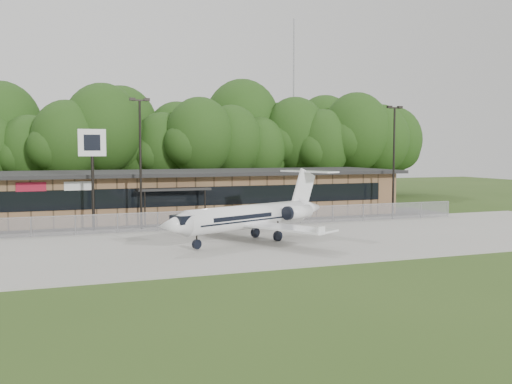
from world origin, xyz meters
name	(u,v)px	position (x,y,z in m)	size (l,w,h in m)	color
ground	(283,265)	(0.00, 0.00, 0.00)	(160.00, 160.00, 0.00)	#314C1B
apron	(236,242)	(0.00, 8.00, 0.04)	(64.00, 18.00, 0.08)	#9E9B93
parking_lot	(194,222)	(0.00, 19.50, 0.03)	(50.00, 9.00, 0.06)	#383835
terminal	(182,194)	(0.00, 23.94, 2.18)	(41.00, 11.65, 4.30)	brown
fence	(208,219)	(0.00, 15.00, 0.78)	(46.00, 0.04, 1.52)	gray
treeline	(149,140)	(0.00, 42.00, 7.50)	(72.00, 12.00, 15.00)	#193511
radio_mast	(294,107)	(22.00, 48.00, 12.50)	(0.20, 0.20, 25.00)	gray
light_pole_mid	(140,153)	(-5.00, 16.50, 5.98)	(1.55, 0.30, 10.23)	black
light_pole_right	(394,153)	(18.00, 16.50, 5.98)	(1.55, 0.30, 10.23)	black
business_jet	(253,217)	(1.07, 7.73, 1.73)	(14.01, 12.50, 4.83)	white
pole_sign	(92,153)	(-8.57, 16.80, 5.97)	(2.05, 0.27, 7.81)	black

